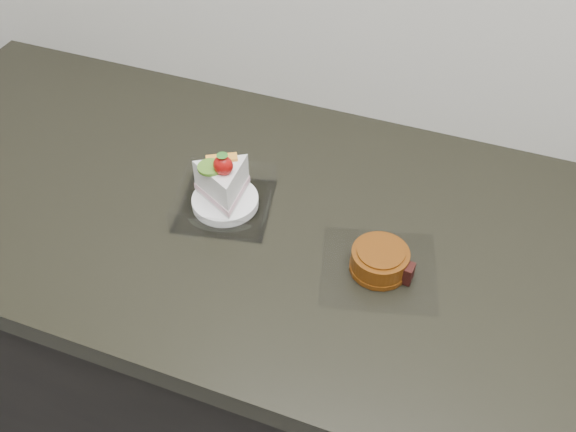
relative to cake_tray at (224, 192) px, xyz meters
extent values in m
cube|color=black|center=(0.35, 0.01, -0.50)|extent=(2.00, 0.60, 0.86)
cube|color=black|center=(0.35, 0.01, -0.05)|extent=(2.04, 0.64, 0.04)
cube|color=white|center=(0.00, 0.00, -0.03)|extent=(0.17, 0.17, 0.00)
cylinder|color=white|center=(0.00, 0.00, -0.02)|extent=(0.11, 0.11, 0.01)
ellipsoid|color=red|center=(0.01, -0.01, 0.06)|extent=(0.03, 0.03, 0.03)
cone|color=#2D7223|center=(0.01, -0.01, 0.08)|extent=(0.02, 0.02, 0.01)
cylinder|color=#5A922A|center=(-0.02, -0.01, 0.05)|extent=(0.04, 0.04, 0.00)
cube|color=#FF9F30|center=(-0.01, 0.02, 0.05)|extent=(0.05, 0.04, 0.00)
cube|color=white|center=(0.27, -0.04, -0.03)|extent=(0.20, 0.20, 0.00)
cylinder|color=brown|center=(0.27, -0.04, -0.01)|extent=(0.11, 0.11, 0.04)
cylinder|color=brown|center=(0.27, -0.04, -0.03)|extent=(0.12, 0.12, 0.01)
cylinder|color=brown|center=(0.27, -0.04, 0.01)|extent=(0.09, 0.09, 0.00)
cube|color=black|center=(0.31, -0.05, -0.01)|extent=(0.03, 0.02, 0.03)
camera|label=1|loc=(0.36, -0.67, 0.69)|focal=40.00mm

